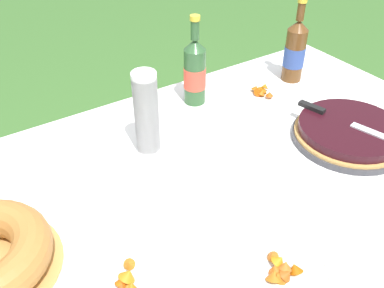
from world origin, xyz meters
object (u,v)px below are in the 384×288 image
at_px(serving_knife, 343,120).
at_px(cider_bottle_green, 195,72).
at_px(cup_stack, 147,114).
at_px(cider_bottle_amber, 295,51).
at_px(snack_plate_left, 283,273).
at_px(berry_tart, 350,133).
at_px(snack_plate_near, 261,92).

height_order(serving_knife, cider_bottle_green, cider_bottle_green).
distance_m(cup_stack, cider_bottle_amber, 0.70).
bearing_deg(serving_knife, cider_bottle_green, -163.13).
relative_size(cup_stack, cider_bottle_amber, 0.84).
bearing_deg(serving_knife, cider_bottle_amber, 144.26).
relative_size(serving_knife, snack_plate_left, 1.74).
xyz_separation_m(berry_tart, cider_bottle_green, (-0.27, 0.47, 0.09)).
xyz_separation_m(serving_knife, snack_plate_near, (-0.03, 0.34, -0.05)).
distance_m(berry_tart, cider_bottle_green, 0.55).
bearing_deg(snack_plate_left, serving_knife, 29.44).
bearing_deg(cup_stack, cider_bottle_green, 31.21).
height_order(cup_stack, snack_plate_near, cup_stack).
height_order(berry_tart, snack_plate_left, berry_tart).
xyz_separation_m(berry_tart, cider_bottle_amber, (0.14, 0.40, 0.09)).
distance_m(berry_tart, serving_knife, 0.05).
bearing_deg(snack_plate_left, snack_plate_near, 52.54).
height_order(serving_knife, snack_plate_near, serving_knife).
bearing_deg(cup_stack, berry_tart, -28.24).
bearing_deg(cider_bottle_amber, snack_plate_near, -170.14).
xyz_separation_m(cider_bottle_green, snack_plate_left, (-0.25, -0.73, -0.11)).
distance_m(cider_bottle_green, cider_bottle_amber, 0.42).
xyz_separation_m(snack_plate_near, snack_plate_left, (-0.49, -0.64, 0.00)).
relative_size(berry_tart, cider_bottle_green, 1.11).
height_order(berry_tart, cider_bottle_amber, cider_bottle_amber).
xyz_separation_m(serving_knife, cider_bottle_green, (-0.27, 0.44, 0.06)).
bearing_deg(cider_bottle_amber, cup_stack, -171.43).
bearing_deg(cider_bottle_amber, snack_plate_left, -134.99).
distance_m(cider_bottle_green, snack_plate_left, 0.78).
xyz_separation_m(serving_knife, cup_stack, (-0.55, 0.27, 0.07)).
relative_size(serving_knife, cider_bottle_amber, 1.16).
relative_size(cider_bottle_amber, snack_plate_near, 1.56).
distance_m(cider_bottle_green, snack_plate_near, 0.27).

